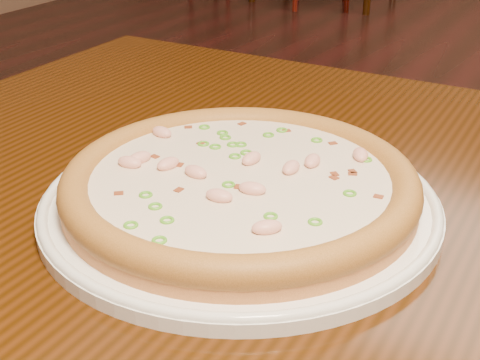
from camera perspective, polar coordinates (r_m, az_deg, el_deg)
The scene contains 4 objects.
ground at distance 1.74m, azimuth 15.88°, elevation -11.49°, with size 9.00×9.00×0.00m, color black.
hero_table at distance 0.66m, azimuth 11.39°, elevation -10.56°, with size 1.20×0.80×0.75m.
plate at distance 0.61m, azimuth -0.00°, elevation -1.80°, with size 0.36×0.36×0.02m.
pizza at distance 0.60m, azimuth -0.01°, elevation -0.25°, with size 0.32×0.32×0.03m.
Camera 1 is at (0.23, -1.38, 1.05)m, focal length 50.00 mm.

